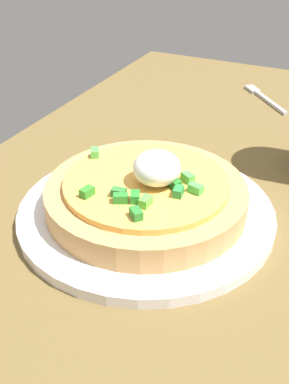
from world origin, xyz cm
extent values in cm
cube|color=brown|center=(0.00, 0.00, 1.43)|extent=(103.33, 68.86, 2.87)
cylinder|color=white|center=(0.35, -10.98, 3.40)|extent=(24.96, 24.96, 1.07)
cylinder|color=tan|center=(0.35, -10.98, 5.20)|extent=(19.38, 19.38, 2.52)
cylinder|color=#F4B04D|center=(0.35, -10.98, 6.76)|extent=(15.71, 15.71, 0.60)
ellipsoid|color=white|center=(-0.24, -9.91, 8.65)|extent=(4.45, 4.45, 3.17)
cube|color=#4BB84D|center=(-0.01, -6.03, 7.46)|extent=(1.08, 1.44, 0.80)
cube|color=#56BB41|center=(3.86, -9.19, 7.46)|extent=(1.32, 0.87, 0.80)
cube|color=#318B29|center=(4.73, -14.56, 7.46)|extent=(1.42, 1.04, 0.80)
cube|color=#51B24D|center=(-1.54, -7.38, 7.46)|extent=(1.35, 1.51, 0.80)
cube|color=#28882C|center=(0.08, -8.10, 7.46)|extent=(1.37, 1.51, 0.80)
cube|color=#317C35|center=(3.61, -11.96, 7.46)|extent=(0.96, 1.37, 0.80)
cube|color=#2A842E|center=(4.34, -11.39, 7.46)|extent=(1.29, 1.50, 0.80)
cube|color=#4DA94F|center=(-2.75, -9.27, 7.46)|extent=(1.51, 1.31, 0.80)
cube|color=#48AA50|center=(-1.57, -9.94, 7.46)|extent=(1.51, 1.35, 0.80)
cube|color=#2A8C34|center=(-1.58, -9.88, 7.46)|extent=(1.48, 1.46, 0.80)
cube|color=#28823A|center=(1.16, -7.24, 7.46)|extent=(1.38, 0.97, 0.80)
cube|color=#2A7F2F|center=(5.84, -9.11, 7.46)|extent=(1.45, 1.49, 0.80)
cube|color=#288B2C|center=(3.60, -10.34, 7.46)|extent=(1.50, 1.27, 0.80)
cube|color=#4FAF4B|center=(-2.07, -17.77, 7.46)|extent=(1.51, 1.34, 0.80)
cube|color=#B7B7BC|center=(-34.36, -6.73, 3.12)|extent=(7.04, 6.37, 0.50)
cube|color=#B7B7BC|center=(-38.73, -10.63, 3.12)|extent=(3.02, 2.91, 0.50)
camera|label=1|loc=(35.18, 5.72, 30.44)|focal=45.15mm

